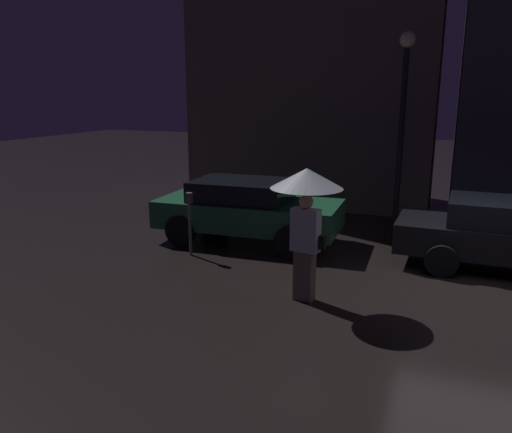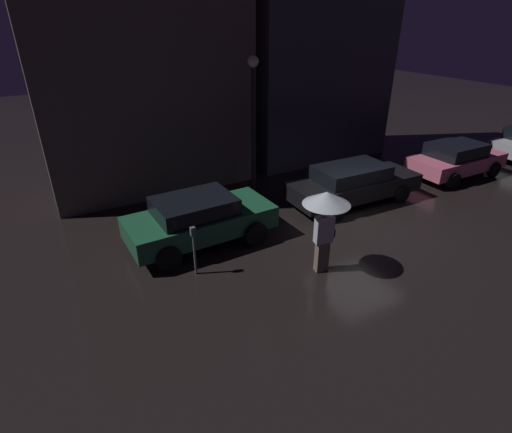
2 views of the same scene
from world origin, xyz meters
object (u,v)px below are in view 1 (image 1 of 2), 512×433
(pedestrian_with_umbrella, at_px, (306,196))
(parking_meter, at_px, (190,217))
(street_lamp_near, at_px, (403,105))
(parked_car_green, at_px, (247,209))

(pedestrian_with_umbrella, relative_size, parking_meter, 1.63)
(pedestrian_with_umbrella, bearing_deg, street_lamp_near, 90.01)
(parked_car_green, distance_m, street_lamp_near, 4.51)
(street_lamp_near, bearing_deg, parking_meter, -134.68)
(parked_car_green, distance_m, parking_meter, 1.57)
(parking_meter, xyz_separation_m, street_lamp_near, (3.77, 3.81, 2.20))
(parked_car_green, xyz_separation_m, parking_meter, (-0.71, -1.40, 0.07))
(parking_meter, height_order, street_lamp_near, street_lamp_near)
(parked_car_green, height_order, parking_meter, parked_car_green)
(parked_car_green, height_order, street_lamp_near, street_lamp_near)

